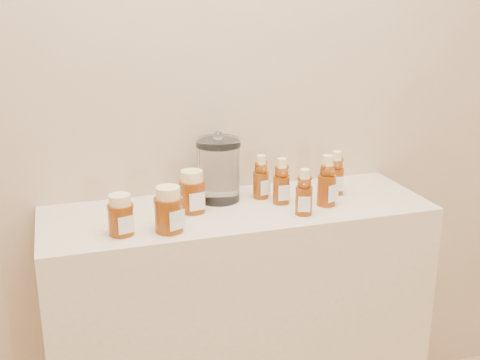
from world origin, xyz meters
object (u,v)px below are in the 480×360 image
object	(u,v)px
display_table	(239,335)
bear_bottle_back_left	(261,174)
bear_bottle_front_left	(304,189)
honey_jar_left	(121,215)
glass_canister	(219,167)

from	to	relation	value
display_table	bear_bottle_back_left	size ratio (longest dim) A/B	7.46
bear_bottle_front_left	bear_bottle_back_left	bearing A→B (deg)	132.95
honey_jar_left	bear_bottle_back_left	bearing A→B (deg)	5.34
display_table	bear_bottle_front_left	size ratio (longest dim) A/B	7.53
bear_bottle_back_left	honey_jar_left	world-z (taller)	bear_bottle_back_left
bear_bottle_front_left	glass_canister	bearing A→B (deg)	157.04
bear_bottle_back_left	bear_bottle_front_left	world-z (taller)	bear_bottle_back_left
honey_jar_left	glass_canister	bearing A→B (deg)	15.14
bear_bottle_front_left	glass_canister	distance (m)	0.29
display_table	honey_jar_left	xyz separation A→B (m)	(-0.37, -0.10, 0.51)
honey_jar_left	glass_canister	xyz separation A→B (m)	(0.33, 0.19, 0.05)
bear_bottle_back_left	bear_bottle_front_left	xyz separation A→B (m)	(0.07, -0.18, -0.00)
honey_jar_left	glass_canister	world-z (taller)	glass_canister
bear_bottle_back_left	bear_bottle_front_left	size ratio (longest dim) A/B	1.01
display_table	bear_bottle_front_left	world-z (taller)	bear_bottle_front_left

